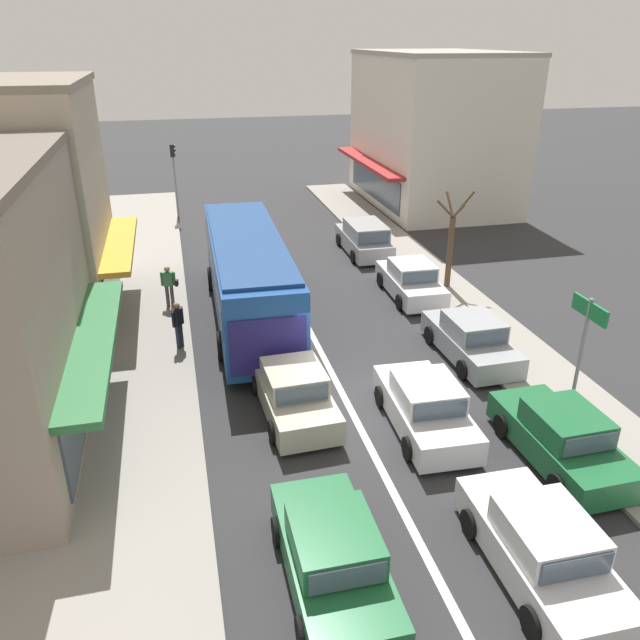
# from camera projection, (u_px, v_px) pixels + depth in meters

# --- Properties ---
(ground_plane) EXTENTS (140.00, 140.00, 0.00)m
(ground_plane) POSITION_uv_depth(u_px,v_px,m) (349.00, 406.00, 17.95)
(ground_plane) COLOR #2D2D30
(lane_centre_line) EXTENTS (0.20, 28.00, 0.01)m
(lane_centre_line) POSITION_uv_depth(u_px,v_px,m) (317.00, 345.00, 21.49)
(lane_centre_line) COLOR silver
(lane_centre_line) RESTS_ON ground
(sidewalk_left) EXTENTS (5.20, 44.00, 0.14)m
(sidewalk_left) POSITION_uv_depth(u_px,v_px,m) (115.00, 338.00, 21.80)
(sidewalk_left) COLOR gray
(sidewalk_left) RESTS_ON ground
(kerb_right) EXTENTS (2.80, 44.00, 0.12)m
(kerb_right) POSITION_uv_depth(u_px,v_px,m) (459.00, 305.00, 24.54)
(kerb_right) COLOR gray
(kerb_right) RESTS_ON ground
(shopfront_mid_block) EXTENTS (7.63, 7.51, 8.47)m
(shopfront_mid_block) POSITION_uv_depth(u_px,v_px,m) (2.00, 209.00, 21.62)
(shopfront_mid_block) COLOR #B2A38E
(shopfront_mid_block) RESTS_ON ground
(building_right_far) EXTENTS (8.37, 11.42, 8.92)m
(building_right_far) POSITION_uv_depth(u_px,v_px,m) (434.00, 130.00, 37.94)
(building_right_far) COLOR silver
(building_right_far) RESTS_ON ground
(city_bus) EXTENTS (2.93, 10.91, 3.23)m
(city_bus) POSITION_uv_depth(u_px,v_px,m) (248.00, 272.00, 22.66)
(city_bus) COLOR #1E4C99
(city_bus) RESTS_ON ground
(sedan_behind_bus_mid) EXTENTS (1.91, 4.21, 1.47)m
(sedan_behind_bus_mid) POSITION_uv_depth(u_px,v_px,m) (333.00, 557.00, 11.88)
(sedan_behind_bus_mid) COLOR #1E6638
(sedan_behind_bus_mid) RESTS_ON ground
(sedan_queue_far_back) EXTENTS (2.04, 4.27, 1.47)m
(sedan_queue_far_back) POSITION_uv_depth(u_px,v_px,m) (294.00, 392.00, 17.38)
(sedan_queue_far_back) COLOR #B7B29E
(sedan_queue_far_back) RESTS_ON ground
(sedan_queue_gap_filler) EXTENTS (2.02, 4.26, 1.47)m
(sedan_queue_gap_filler) POSITION_uv_depth(u_px,v_px,m) (425.00, 407.00, 16.69)
(sedan_queue_gap_filler) COLOR silver
(sedan_queue_gap_filler) RESTS_ON ground
(sedan_adjacent_lane_lead) EXTENTS (1.93, 4.22, 1.47)m
(sedan_adjacent_lane_lead) POSITION_uv_depth(u_px,v_px,m) (542.00, 549.00, 12.08)
(sedan_adjacent_lane_lead) COLOR silver
(sedan_adjacent_lane_lead) RESTS_ON ground
(parked_sedan_kerb_front) EXTENTS (1.96, 4.23, 1.47)m
(parked_sedan_kerb_front) POSITION_uv_depth(u_px,v_px,m) (561.00, 438.00, 15.41)
(parked_sedan_kerb_front) COLOR #1E6638
(parked_sedan_kerb_front) RESTS_ON ground
(parked_sedan_kerb_second) EXTENTS (1.96, 4.23, 1.47)m
(parked_sedan_kerb_second) POSITION_uv_depth(u_px,v_px,m) (471.00, 339.00, 20.40)
(parked_sedan_kerb_second) COLOR #9EA3A8
(parked_sedan_kerb_second) RESTS_ON ground
(parked_sedan_kerb_third) EXTENTS (1.97, 4.24, 1.47)m
(parked_sedan_kerb_third) POSITION_uv_depth(u_px,v_px,m) (411.00, 281.00, 25.25)
(parked_sedan_kerb_third) COLOR silver
(parked_sedan_kerb_third) RESTS_ON ground
(parked_wagon_kerb_rear) EXTENTS (1.97, 4.52, 1.58)m
(parked_wagon_kerb_rear) POSITION_uv_depth(u_px,v_px,m) (364.00, 239.00, 30.21)
(parked_wagon_kerb_rear) COLOR #9EA3A8
(parked_wagon_kerb_rear) RESTS_ON ground
(traffic_light_downstreet) EXTENTS (0.32, 0.24, 4.20)m
(traffic_light_downstreet) POSITION_uv_depth(u_px,v_px,m) (174.00, 169.00, 35.23)
(traffic_light_downstreet) COLOR gray
(traffic_light_downstreet) RESTS_ON ground
(directional_road_sign) EXTENTS (0.10, 1.40, 3.60)m
(directional_road_sign) POSITION_uv_depth(u_px,v_px,m) (585.00, 331.00, 16.29)
(directional_road_sign) COLOR gray
(directional_road_sign) RESTS_ON ground
(street_tree_right) EXTENTS (1.63, 1.69, 4.10)m
(street_tree_right) POSITION_uv_depth(u_px,v_px,m) (451.00, 244.00, 25.49)
(street_tree_right) COLOR brown
(street_tree_right) RESTS_ON ground
(pedestrian_with_handbag_near) EXTENTS (0.66, 0.30, 1.63)m
(pedestrian_with_handbag_near) POSITION_uv_depth(u_px,v_px,m) (169.00, 284.00, 23.87)
(pedestrian_with_handbag_near) COLOR #4C4742
(pedestrian_with_handbag_near) RESTS_ON sidewalk_left
(pedestrian_browsing_midblock) EXTENTS (0.39, 0.48, 1.63)m
(pedestrian_browsing_midblock) POSITION_uv_depth(u_px,v_px,m) (178.00, 322.00, 20.65)
(pedestrian_browsing_midblock) COLOR #232838
(pedestrian_browsing_midblock) RESTS_ON sidewalk_left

